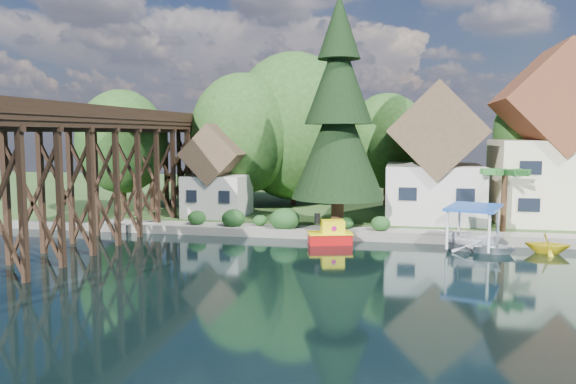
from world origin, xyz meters
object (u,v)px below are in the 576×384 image
object	(u,v)px
boat_white_a	(481,245)
house_center	(551,148)
boat_canopy	(473,231)
tugboat	(330,234)
palm_tree	(505,174)
conifer	(338,116)
trestle_bridge	(108,164)
shed	(217,177)
house_left	(434,163)
boat_yellow	(547,242)

from	to	relation	value
boat_white_a	house_center	bearing A→B (deg)	-8.42
boat_white_a	boat_canopy	world-z (taller)	boat_canopy
boat_white_a	tugboat	bearing A→B (deg)	109.59
house_center	boat_white_a	size ratio (longest dim) A/B	3.27
house_center	boat_canopy	world-z (taller)	house_center
palm_tree	conifer	bearing A→B (deg)	177.76
trestle_bridge	boat_canopy	bearing A→B (deg)	2.72
shed	tugboat	distance (m)	13.70
tugboat	boat_white_a	size ratio (longest dim) A/B	0.78
trestle_bridge	house_left	distance (m)	25.42
trestle_bridge	shed	xyz separation A→B (m)	(5.00, 9.33, -1.52)
conifer	boat_canopy	bearing A→B (deg)	-26.97
shed	tugboat	world-z (taller)	shed
trestle_bridge	boat_canopy	xyz separation A→B (m)	(25.02, 1.19, -4.12)
boat_white_a	boat_canopy	size ratio (longest dim) A/B	0.83
house_center	palm_tree	bearing A→B (deg)	-126.95
house_left	boat_canopy	bearing A→B (deg)	-78.17
conifer	palm_tree	size ratio (longest dim) A/B	3.62
trestle_bridge	conifer	world-z (taller)	conifer
boat_white_a	boat_yellow	bearing A→B (deg)	-63.70
house_center	boat_canopy	xyz separation A→B (m)	(-6.98, -10.14, -5.19)
boat_canopy	boat_yellow	xyz separation A→B (m)	(4.48, -0.20, -0.53)
boat_white_a	boat_yellow	world-z (taller)	boat_yellow
house_center	boat_canopy	distance (m)	13.36
house_center	palm_tree	size ratio (longest dim) A/B	2.90
conifer	house_left	bearing A→B (deg)	33.78
boat_white_a	trestle_bridge	bearing A→B (deg)	114.89
conifer	trestle_bridge	bearing A→B (deg)	-159.27
trestle_bridge	house_left	world-z (taller)	house_left
shed	tugboat	size ratio (longest dim) A/B	2.37
trestle_bridge	palm_tree	world-z (taller)	trestle_bridge
palm_tree	boat_yellow	xyz separation A→B (m)	(1.91, -4.49, -3.98)
house_left	palm_tree	distance (m)	7.07
house_center	shed	bearing A→B (deg)	-175.76
house_center	conifer	xyz separation A→B (m)	(-16.31, -5.39, 2.42)
house_left	boat_canopy	world-z (taller)	house_left
trestle_bridge	boat_canopy	world-z (taller)	trestle_bridge
house_center	palm_tree	world-z (taller)	house_center
palm_tree	tugboat	xyz separation A→B (m)	(-11.89, -4.09, -4.03)
trestle_bridge	house_left	size ratio (longest dim) A/B	4.01
shed	boat_canopy	bearing A→B (deg)	-22.13
tugboat	boat_canopy	xyz separation A→B (m)	(9.32, -0.19, 0.59)
tugboat	boat_white_a	bearing A→B (deg)	-3.59
house_center	tugboat	size ratio (longest dim) A/B	4.20
shed	boat_canopy	world-z (taller)	shed
house_left	shed	distance (m)	18.11
tugboat	boat_canopy	bearing A→B (deg)	-1.18
trestle_bridge	boat_white_a	world-z (taller)	trestle_bridge
conifer	boat_canopy	distance (m)	12.94
conifer	palm_tree	xyz separation A→B (m)	(11.91, -0.47, -4.16)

